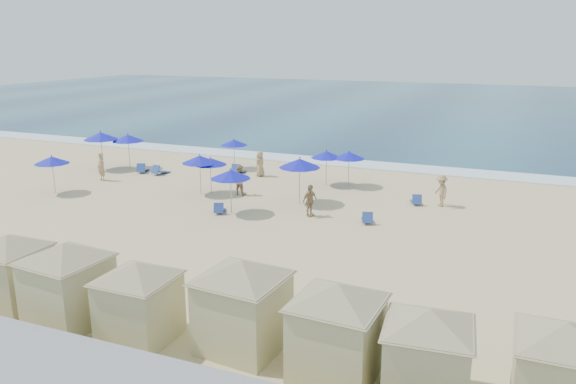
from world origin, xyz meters
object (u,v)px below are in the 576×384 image
(umbrella_4, at_px, (234,142))
(umbrella_6, at_px, (230,174))
(beachgoer_4, at_px, (260,164))
(umbrella_8, at_px, (300,163))
(cabana_6, at_px, (563,359))
(beachgoer_2, at_px, (310,200))
(umbrella_3, at_px, (200,159))
(umbrella_0, at_px, (101,136))
(cabana_0, at_px, (10,261))
(cabana_2, at_px, (138,291))
(umbrella_9, at_px, (349,155))
(cabana_3, at_px, (242,293))
(umbrella_2, at_px, (128,138))
(umbrella_1, at_px, (52,160))
(umbrella_5, at_px, (210,161))
(cabana_5, at_px, (428,343))
(umbrella_7, at_px, (327,155))
(trash_bin, at_px, (260,284))
(beachgoer_0, at_px, (101,167))
(beachgoer_3, at_px, (441,191))
(cabana_1, at_px, (66,273))
(beachgoer_1, at_px, (240,180))
(cabana_4, at_px, (337,318))

(umbrella_4, relative_size, umbrella_6, 0.90)
(beachgoer_4, bearing_deg, umbrella_8, 54.37)
(cabana_6, distance_m, beachgoer_4, 25.15)
(umbrella_8, height_order, beachgoer_2, umbrella_8)
(umbrella_3, height_order, beachgoer_2, umbrella_3)
(cabana_6, height_order, umbrella_0, cabana_6)
(cabana_0, relative_size, umbrella_3, 1.87)
(cabana_2, bearing_deg, umbrella_9, 88.21)
(cabana_0, relative_size, cabana_3, 0.93)
(umbrella_2, relative_size, beachgoer_4, 1.48)
(umbrella_4, bearing_deg, umbrella_1, -124.82)
(umbrella_2, height_order, umbrella_8, umbrella_8)
(cabana_3, height_order, umbrella_8, cabana_3)
(umbrella_5, relative_size, umbrella_8, 0.85)
(cabana_3, relative_size, umbrella_6, 2.00)
(cabana_5, bearing_deg, umbrella_1, 153.37)
(umbrella_5, distance_m, umbrella_7, 6.91)
(trash_bin, relative_size, umbrella_4, 0.37)
(umbrella_4, height_order, beachgoer_0, umbrella_4)
(cabana_0, height_order, cabana_3, cabana_3)
(umbrella_4, bearing_deg, cabana_2, -69.46)
(umbrella_3, relative_size, beachgoer_3, 1.37)
(cabana_0, xyz_separation_m, umbrella_8, (4.36, 14.65, 0.65))
(cabana_6, distance_m, umbrella_1, 27.71)
(cabana_1, height_order, beachgoer_4, cabana_1)
(umbrella_0, height_order, umbrella_8, umbrella_0)
(cabana_2, bearing_deg, umbrella_1, 141.38)
(beachgoer_1, bearing_deg, cabana_0, 94.68)
(umbrella_6, bearing_deg, trash_bin, -56.40)
(umbrella_3, bearing_deg, cabana_5, -44.08)
(trash_bin, relative_size, beachgoer_4, 0.47)
(umbrella_9, relative_size, beachgoer_1, 1.28)
(cabana_0, bearing_deg, umbrella_8, 73.42)
(umbrella_0, bearing_deg, beachgoer_1, -11.19)
(cabana_2, xyz_separation_m, umbrella_6, (-3.32, 11.91, 0.51))
(umbrella_3, bearing_deg, trash_bin, -50.82)
(cabana_4, distance_m, umbrella_9, 19.62)
(umbrella_9, distance_m, beachgoer_1, 6.64)
(cabana_3, bearing_deg, beachgoer_3, 78.76)
(umbrella_3, relative_size, beachgoer_4, 1.42)
(cabana_0, relative_size, umbrella_6, 1.86)
(beachgoer_4, bearing_deg, umbrella_3, -3.32)
(beachgoer_0, relative_size, beachgoer_3, 1.03)
(cabana_3, height_order, beachgoer_3, cabana_3)
(umbrella_2, height_order, beachgoer_0, umbrella_2)
(umbrella_1, relative_size, umbrella_7, 1.03)
(umbrella_4, xyz_separation_m, umbrella_8, (7.07, -6.11, 0.39))
(trash_bin, height_order, umbrella_8, umbrella_8)
(cabana_0, distance_m, cabana_3, 8.14)
(cabana_2, height_order, umbrella_0, cabana_2)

